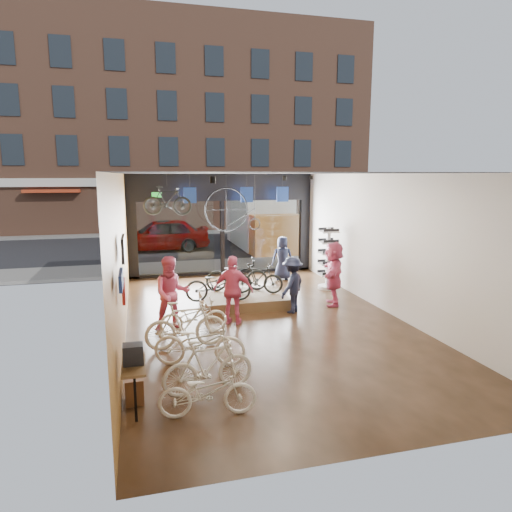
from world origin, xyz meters
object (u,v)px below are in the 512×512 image
object	(u,v)px
customer_1	(172,294)
customer_2	(233,290)
floor_bike_0	(208,392)
display_bike_right	(237,275)
floor_bike_1	(208,366)
floor_bike_2	(200,342)
sunglasses_rack	(328,258)
display_bike_left	(218,284)
display_bike_mid	(258,279)
floor_bike_3	(186,325)
street_car	(161,235)
customer_4	(282,258)
hung_bike	(167,201)
box_truck	(264,222)
customer_3	(292,285)
display_platform	(243,300)
floor_bike_4	(194,316)
customer_5	(334,273)
penny_farthing	(235,211)

from	to	relation	value
customer_1	customer_2	size ratio (longest dim) A/B	1.04
floor_bike_0	display_bike_right	distance (m)	6.77
floor_bike_1	display_bike_right	bearing A→B (deg)	-25.32
floor_bike_2	sunglasses_rack	xyz separation A→B (m)	(4.97, 5.16, 0.55)
display_bike_left	display_bike_mid	bearing A→B (deg)	-60.08
floor_bike_1	floor_bike_3	xyz separation A→B (m)	(-0.16, 2.19, 0.05)
street_car	customer_4	bearing A→B (deg)	27.42
floor_bike_2	display_bike_mid	distance (m)	4.64
hung_bike	box_truck	bearing A→B (deg)	-21.78
display_bike_right	hung_bike	size ratio (longest dim) A/B	1.18
customer_1	customer_3	xyz separation A→B (m)	(3.31, 0.63, -0.13)
floor_bike_1	display_bike_left	distance (m)	4.82
floor_bike_1	display_platform	world-z (taller)	floor_bike_1
box_truck	floor_bike_0	world-z (taller)	box_truck
floor_bike_4	display_bike_mid	distance (m)	3.05
floor_bike_0	display_bike_right	size ratio (longest dim) A/B	0.83
display_bike_mid	customer_4	world-z (taller)	customer_4
display_bike_left	display_bike_right	size ratio (longest dim) A/B	0.97
floor_bike_1	floor_bike_3	bearing A→B (deg)	-4.21
display_bike_right	sunglasses_rack	xyz separation A→B (m)	(3.23, 0.63, 0.24)
customer_5	floor_bike_4	bearing A→B (deg)	-48.54
floor_bike_0	floor_bike_1	xyz separation A→B (m)	(0.13, 0.78, 0.09)
floor_bike_4	display_platform	world-z (taller)	floor_bike_4
floor_bike_0	floor_bike_3	distance (m)	2.97
street_car	customer_1	xyz separation A→B (m)	(-0.35, -12.09, 0.10)
floor_bike_3	display_platform	size ratio (longest dim) A/B	0.74
box_truck	floor_bike_0	xyz separation A→B (m)	(-5.20, -15.36, -1.00)
penny_farthing	hung_bike	distance (m)	2.53
street_car	hung_bike	size ratio (longest dim) A/B	3.02
floor_bike_4	penny_farthing	distance (m)	6.15
floor_bike_0	display_bike_mid	distance (m)	6.48
customer_1	hung_bike	bearing A→B (deg)	82.92
customer_1	sunglasses_rack	world-z (taller)	sunglasses_rack
customer_1	floor_bike_0	bearing A→B (deg)	-90.84
box_truck	floor_bike_4	world-z (taller)	box_truck
customer_1	hung_bike	xyz separation A→B (m)	(0.25, 4.29, 2.01)
display_bike_left	customer_2	distance (m)	1.16
floor_bike_1	floor_bike_4	xyz separation A→B (m)	(0.12, 3.09, -0.07)
floor_bike_1	penny_farthing	bearing A→B (deg)	-23.56
floor_bike_4	display_platform	xyz separation A→B (m)	(1.71, 2.10, -0.27)
display_bike_mid	penny_farthing	world-z (taller)	penny_farthing
street_car	display_platform	bearing A→B (deg)	9.97
floor_bike_4	display_bike_right	xyz separation A→B (m)	(1.63, 2.63, 0.37)
street_car	floor_bike_3	world-z (taller)	street_car
customer_4	hung_bike	xyz separation A→B (m)	(-4.04, -0.22, 2.13)
box_truck	display_platform	distance (m)	10.02
floor_bike_1	display_bike_right	size ratio (longest dim) A/B	0.88
customer_4	street_car	bearing A→B (deg)	-53.97
display_platform	sunglasses_rack	bearing A→B (deg)	20.21
customer_2	customer_5	distance (m)	3.33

